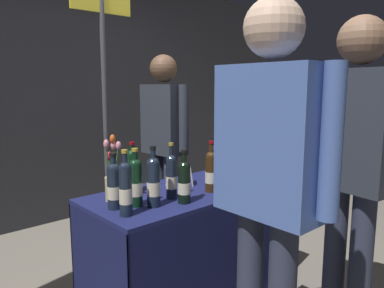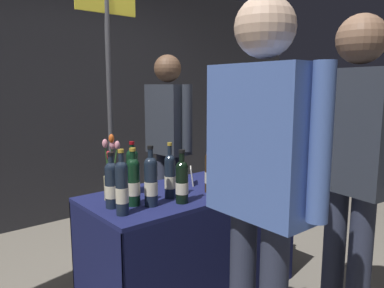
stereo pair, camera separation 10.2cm
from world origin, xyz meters
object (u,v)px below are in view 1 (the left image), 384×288
wine_glass_mid (225,168)px  vendor_presenter (164,134)px  featured_wine_bottle (184,181)px  booth_signpost (105,95)px  tasting_table (192,224)px  display_bottle_0 (114,185)px  flower_vase (112,180)px  taster_foreground_right (354,154)px  wine_glass_near_vendor (170,172)px

wine_glass_mid → vendor_presenter: (0.02, 0.74, 0.17)m
featured_wine_bottle → wine_glass_mid: 0.62m
featured_wine_bottle → booth_signpost: (0.21, 1.25, 0.47)m
tasting_table → display_bottle_0: (-0.59, -0.01, 0.38)m
tasting_table → vendor_presenter: (0.37, 0.76, 0.50)m
flower_vase → taster_foreground_right: taster_foreground_right is taller
tasting_table → wine_glass_near_vendor: bearing=105.9°
booth_signpost → flower_vase: bearing=-117.9°
display_bottle_0 → featured_wine_bottle: bearing=-27.6°
display_bottle_0 → vendor_presenter: vendor_presenter is taller
flower_vase → taster_foreground_right: bearing=-51.4°
taster_foreground_right → vendor_presenter: bearing=6.5°
booth_signpost → vendor_presenter: bearing=-37.1°
tasting_table → booth_signpost: 1.35m
wine_glass_mid → featured_wine_bottle: bearing=-159.9°
booth_signpost → display_bottle_0: bearing=-117.7°
flower_vase → taster_foreground_right: 1.36m
wine_glass_near_vendor → booth_signpost: booth_signpost is taller
display_bottle_0 → booth_signpost: size_ratio=0.14×
display_bottle_0 → taster_foreground_right: taster_foreground_right is taller
tasting_table → vendor_presenter: 0.98m
featured_wine_bottle → flower_vase: flower_vase is taller
display_bottle_0 → flower_vase: size_ratio=0.79×
tasting_table → featured_wine_bottle: 0.49m
wine_glass_near_vendor → featured_wine_bottle: bearing=-117.6°
tasting_table → wine_glass_mid: size_ratio=11.73×
tasting_table → featured_wine_bottle: (-0.24, -0.19, 0.38)m
featured_wine_bottle → display_bottle_0: 0.40m
vendor_presenter → taster_foreground_right: size_ratio=0.95×
display_bottle_0 → taster_foreground_right: 1.30m
wine_glass_mid → flower_vase: flower_vase is taller
flower_vase → vendor_presenter: (0.89, 0.63, 0.13)m
wine_glass_mid → booth_signpost: (-0.38, 1.04, 0.51)m
display_bottle_0 → tasting_table: bearing=0.8°
featured_wine_bottle → taster_foreground_right: 0.94m
vendor_presenter → featured_wine_bottle: bearing=-36.1°
flower_vase → taster_foreground_right: size_ratio=0.22×
display_bottle_0 → taster_foreground_right: bearing=-45.3°
display_bottle_0 → taster_foreground_right: (0.91, -0.92, 0.19)m
display_bottle_0 → booth_signpost: 1.29m
wine_glass_near_vendor → vendor_presenter: 0.74m
display_bottle_0 → flower_vase: flower_vase is taller
tasting_table → featured_wine_bottle: size_ratio=4.52×
display_bottle_0 → taster_foreground_right: size_ratio=0.18×
wine_glass_near_vendor → wine_glass_mid: bearing=-20.7°
featured_wine_bottle → display_bottle_0: same height
featured_wine_bottle → booth_signpost: booth_signpost is taller
featured_wine_bottle → display_bottle_0: size_ratio=1.00×
flower_vase → wine_glass_near_vendor: bearing=5.3°
featured_wine_bottle → vendor_presenter: 1.14m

